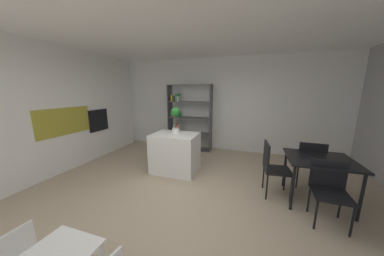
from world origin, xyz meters
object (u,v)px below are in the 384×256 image
potted_plant_on_island (175,117)px  open_bookshelf (186,117)px  kitchen_island (175,153)px  dining_chair_island_side (272,164)px  dining_chair_far (310,161)px  dining_chair_near (329,186)px  child_chair_left (25,255)px  dining_table (320,163)px  built_in_oven (99,120)px

potted_plant_on_island → open_bookshelf: (-0.32, 1.57, -0.22)m
kitchen_island → dining_chair_island_side: (2.01, -0.36, 0.13)m
open_bookshelf → dining_chair_far: bearing=-27.3°
dining_chair_near → kitchen_island: bearing=165.4°
dining_chair_near → dining_chair_island_side: dining_chair_island_side is taller
open_bookshelf → dining_chair_island_side: 3.16m
child_chair_left → dining_chair_island_side: 3.38m
dining_chair_island_side → dining_table: bearing=-94.8°
kitchen_island → potted_plant_on_island: (-0.03, 0.12, 0.82)m
potted_plant_on_island → child_chair_left: (-0.30, -2.91, -0.94)m
dining_chair_island_side → built_in_oven: bearing=76.8°
potted_plant_on_island → dining_chair_near: 3.00m
dining_chair_near → built_in_oven: bearing=170.5°
kitchen_island → child_chair_left: 2.81m
potted_plant_on_island → dining_chair_island_side: 2.21m
open_bookshelf → dining_table: bearing=-33.6°
potted_plant_on_island → dining_chair_island_side: potted_plant_on_island is taller
dining_chair_near → dining_chair_far: bearing=92.5°
dining_table → built_in_oven: bearing=173.5°
open_bookshelf → dining_chair_far: (3.07, -1.58, -0.49)m
dining_table → dining_chair_far: bearing=90.5°
dining_chair_far → dining_chair_near: 0.92m
kitchen_island → dining_chair_near: size_ratio=1.16×
kitchen_island → open_bookshelf: open_bookshelf is taller
kitchen_island → child_chair_left: (-0.33, -2.79, -0.12)m
child_chair_left → dining_chair_island_side: bearing=-43.4°
dining_table → dining_chair_near: dining_chair_near is taller
child_chair_left → dining_chair_near: 3.64m
open_bookshelf → dining_table: size_ratio=2.07×
potted_plant_on_island → dining_chair_far: bearing=-0.2°
dining_chair_far → dining_chair_island_side: size_ratio=0.96×
built_in_oven → child_chair_left: 3.72m
open_bookshelf → dining_table: (3.07, -2.04, -0.36)m
dining_table → dining_chair_near: 0.49m
child_chair_left → dining_chair_far: (3.05, 2.90, 0.23)m
open_bookshelf → dining_chair_island_side: open_bookshelf is taller
kitchen_island → child_chair_left: size_ratio=1.74×
built_in_oven → dining_chair_far: (5.11, -0.12, -0.50)m
dining_table → kitchen_island: bearing=172.6°
dining_table → child_chair_left: bearing=-141.4°
kitchen_island → dining_chair_far: (2.72, 0.11, 0.11)m
dining_chair_near → dining_chair_island_side: (-0.72, 0.45, 0.05)m
built_in_oven → dining_chair_near: bearing=-11.5°
child_chair_left → dining_chair_far: 4.21m
child_chair_left → dining_chair_near: bearing=-56.6°
potted_plant_on_island → dining_chair_near: (2.76, -0.93, -0.74)m
built_in_oven → open_bookshelf: (2.04, 1.46, -0.01)m
built_in_oven → kitchen_island: (2.39, -0.23, -0.61)m
built_in_oven → child_chair_left: (2.06, -3.02, -0.73)m
built_in_oven → dining_table: bearing=-6.5°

